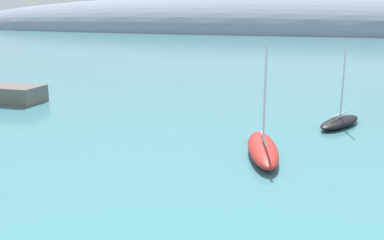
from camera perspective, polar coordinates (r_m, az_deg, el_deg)
name	(u,v)px	position (r m, az deg, el deg)	size (l,w,h in m)	color
distant_ridge	(277,32)	(214.98, 10.89, 11.01)	(373.14, 67.07, 34.35)	gray
sailboat_red_near_shore	(263,148)	(32.32, 9.05, -3.60)	(4.14, 8.64, 8.10)	red
sailboat_black_mid_mooring	(340,122)	(42.21, 18.40, -0.19)	(4.45, 6.54, 7.23)	black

